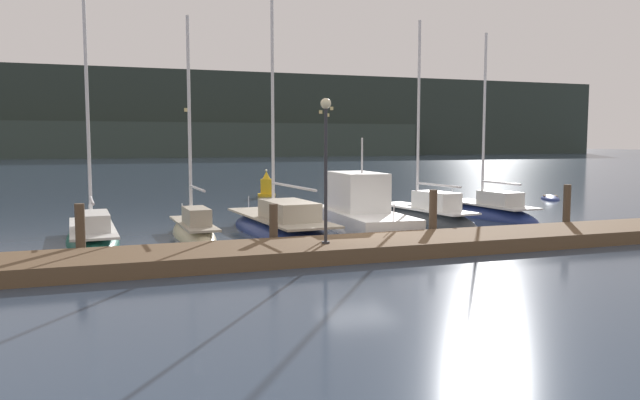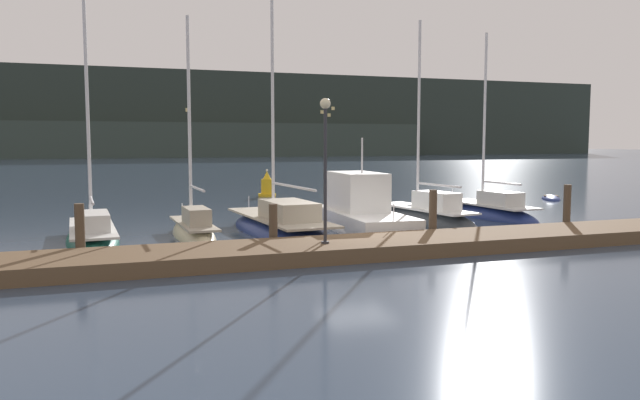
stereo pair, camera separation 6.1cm
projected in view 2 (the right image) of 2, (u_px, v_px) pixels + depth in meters
The scene contains 16 objects.
ground_plane at pixel (356, 245), 21.13m from camera, with size 400.00×400.00×0.00m, color #2D3D51.
dock at pixel (377, 246), 19.55m from camera, with size 24.99×2.80×0.45m, color brown.
mooring_pile_0 at pixel (80, 233), 18.16m from camera, with size 0.28×0.28×1.71m, color #4C3D2D.
mooring_pile_1 at pixel (273, 227), 20.09m from camera, with size 0.28×0.28×1.50m, color #4C3D2D.
mooring_pile_2 at pixel (433, 215), 21.99m from camera, with size 0.28×0.28×1.81m, color #4C3D2D.
mooring_pile_3 at pixel (567, 209), 23.91m from camera, with size 0.28×0.28×1.85m, color #4C3D2D.
sailboat_berth_1 at pixel (92, 238), 21.75m from camera, with size 2.03×7.02×9.90m.
sailboat_berth_2 at pixel (194, 234), 22.74m from camera, with size 1.49×5.47×8.64m.
sailboat_berth_3 at pixel (280, 229), 23.80m from camera, with size 3.13×8.66×13.43m.
motorboat_berth_4 at pixel (362, 220), 24.85m from camera, with size 2.73×7.10×4.30m.
sailboat_berth_5 at pixel (425, 219), 26.88m from camera, with size 2.66×6.76×9.38m.
sailboat_berth_6 at pixel (490, 214), 28.81m from camera, with size 2.31×6.37×9.06m.
channel_buoy at pixel (267, 186), 39.81m from camera, with size 1.13×1.13×1.73m.
dock_lamppost at pixel (325, 148), 18.45m from camera, with size 0.32×0.32×4.33m.
hillside_backdrop at pixel (133, 117), 139.10m from camera, with size 240.00×23.00×19.08m.
rowboat_adrift at pixel (551, 199), 37.58m from camera, with size 2.33×2.93×0.56m.
Camera 2 is at (-8.07, -19.30, 3.52)m, focal length 35.00 mm.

